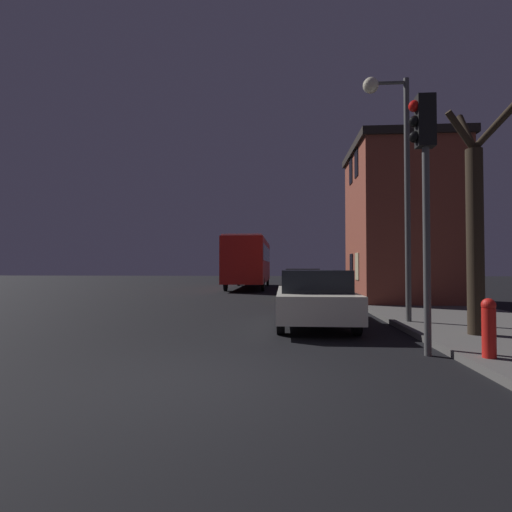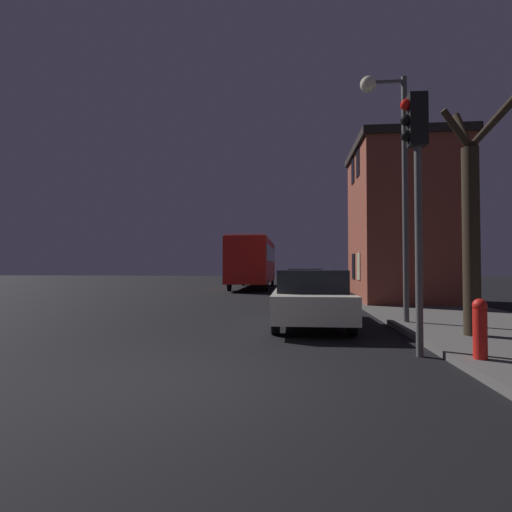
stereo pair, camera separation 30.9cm
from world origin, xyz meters
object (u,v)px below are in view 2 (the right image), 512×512
(car_near_lane, at_px, (310,296))
(car_mid_lane, at_px, (304,282))
(bus, at_px, (254,259))
(streetlamp, at_px, (392,155))
(traffic_light, at_px, (416,168))
(fire_hydrant, at_px, (480,327))
(bare_tree, at_px, (473,221))

(car_near_lane, relative_size, car_mid_lane, 1.22)
(car_near_lane, bearing_deg, bus, 100.31)
(bus, relative_size, car_near_lane, 2.35)
(streetlamp, bearing_deg, traffic_light, -97.12)
(car_near_lane, xyz_separation_m, fire_hydrant, (2.35, -4.08, -0.14))
(bare_tree, height_order, car_near_lane, bare_tree)
(bare_tree, xyz_separation_m, car_near_lane, (-3.19, 1.95, -1.69))
(bare_tree, xyz_separation_m, fire_hydrant, (-0.84, -2.13, -1.83))
(car_near_lane, height_order, car_mid_lane, car_near_lane)
(car_mid_lane, bearing_deg, bare_tree, -74.69)
(traffic_light, height_order, fire_hydrant, traffic_light)
(traffic_light, height_order, car_near_lane, traffic_light)
(car_near_lane, bearing_deg, streetlamp, -0.65)
(bus, xyz_separation_m, car_mid_lane, (3.33, -8.39, -1.31))
(streetlamp, relative_size, bare_tree, 1.25)
(bare_tree, distance_m, car_near_lane, 4.11)
(bare_tree, distance_m, car_mid_lane, 11.80)
(traffic_light, distance_m, car_mid_lane, 13.06)
(traffic_light, distance_m, car_near_lane, 4.52)
(bus, distance_m, fire_hydrant, 22.53)
(fire_hydrant, bearing_deg, streetlamp, 94.02)
(traffic_light, relative_size, car_mid_lane, 1.17)
(streetlamp, bearing_deg, bus, 106.61)
(traffic_light, bearing_deg, streetlamp, 82.88)
(streetlamp, relative_size, bus, 0.58)
(streetlamp, distance_m, traffic_light, 3.62)
(bus, xyz_separation_m, fire_hydrant, (5.57, -21.78, -1.45))
(streetlamp, bearing_deg, car_mid_lane, 101.85)
(traffic_light, height_order, car_mid_lane, traffic_light)
(streetlamp, distance_m, car_near_lane, 4.18)
(car_near_lane, distance_m, car_mid_lane, 9.31)
(bare_tree, bearing_deg, car_near_lane, 148.59)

